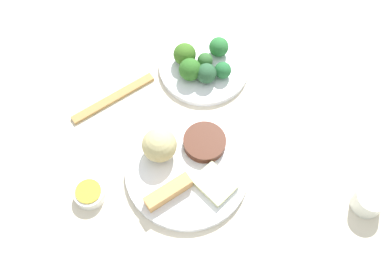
% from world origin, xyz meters
% --- Properties ---
extents(tabletop, '(2.20, 2.20, 0.02)m').
position_xyz_m(tabletop, '(0.00, 0.00, 0.01)').
color(tabletop, beige).
rests_on(tabletop, ground).
extents(main_plate, '(0.26, 0.26, 0.02)m').
position_xyz_m(main_plate, '(-0.02, 0.01, 0.03)').
color(main_plate, white).
rests_on(main_plate, tabletop).
extents(rice_scoop, '(0.07, 0.07, 0.07)m').
position_xyz_m(rice_scoop, '(0.05, 0.02, 0.07)').
color(rice_scoop, tan).
rests_on(rice_scoop, main_plate).
extents(spring_roll, '(0.05, 0.10, 0.03)m').
position_xyz_m(spring_roll, '(-0.02, 0.08, 0.05)').
color(spring_roll, tan).
rests_on(spring_roll, main_plate).
extents(crab_rangoon_wonton, '(0.08, 0.07, 0.01)m').
position_xyz_m(crab_rangoon_wonton, '(-0.08, 0.00, 0.04)').
color(crab_rangoon_wonton, beige).
rests_on(crab_rangoon_wonton, main_plate).
extents(stir_fry_heap, '(0.09, 0.09, 0.02)m').
position_xyz_m(stir_fry_heap, '(-0.01, -0.06, 0.05)').
color(stir_fry_heap, '#4C2517').
rests_on(stir_fry_heap, main_plate).
extents(broccoli_plate, '(0.21, 0.21, 0.01)m').
position_xyz_m(broccoli_plate, '(0.13, -0.22, 0.03)').
color(broccoli_plate, white).
rests_on(broccoli_plate, tabletop).
extents(broccoli_floret_0, '(0.04, 0.04, 0.04)m').
position_xyz_m(broccoli_floret_0, '(0.12, -0.22, 0.05)').
color(broccoli_floret_0, '#33632F').
rests_on(broccoli_floret_0, broccoli_plate).
extents(broccoli_floret_1, '(0.05, 0.05, 0.05)m').
position_xyz_m(broccoli_floret_1, '(0.13, -0.18, 0.06)').
color(broccoli_floret_1, '#2E6824').
rests_on(broccoli_floret_1, broccoli_plate).
extents(broccoli_floret_2, '(0.05, 0.05, 0.05)m').
position_xyz_m(broccoli_floret_2, '(0.17, -0.20, 0.06)').
color(broccoli_floret_2, '#3C6C21').
rests_on(broccoli_floret_2, broccoli_plate).
extents(broccoli_floret_3, '(0.04, 0.04, 0.04)m').
position_xyz_m(broccoli_floret_3, '(0.07, -0.23, 0.05)').
color(broccoli_floret_3, '#256A36').
rests_on(broccoli_floret_3, broccoli_plate).
extents(broccoli_floret_4, '(0.05, 0.05, 0.05)m').
position_xyz_m(broccoli_floret_4, '(0.12, -0.27, 0.06)').
color(broccoli_floret_4, '#2B7335').
rests_on(broccoli_floret_4, broccoli_plate).
extents(broccoli_floret_5, '(0.05, 0.05, 0.05)m').
position_xyz_m(broccoli_floret_5, '(0.10, -0.19, 0.06)').
color(broccoli_floret_5, '#2A5736').
rests_on(broccoli_floret_5, broccoli_plate).
extents(sauce_ramekin_hot_mustard, '(0.06, 0.06, 0.02)m').
position_xyz_m(sauce_ramekin_hot_mustard, '(0.10, 0.18, 0.03)').
color(sauce_ramekin_hot_mustard, white).
rests_on(sauce_ramekin_hot_mustard, tabletop).
extents(sauce_ramekin_hot_mustard_liquid, '(0.05, 0.05, 0.00)m').
position_xyz_m(sauce_ramekin_hot_mustard_liquid, '(0.10, 0.18, 0.05)').
color(sauce_ramekin_hot_mustard_liquid, yellow).
rests_on(sauce_ramekin_hot_mustard_liquid, sauce_ramekin_hot_mustard).
extents(teacup, '(0.06, 0.06, 0.05)m').
position_xyz_m(teacup, '(-0.34, -0.17, 0.04)').
color(teacup, white).
rests_on(teacup, tabletop).
extents(chopsticks_pair, '(0.07, 0.21, 0.01)m').
position_xyz_m(chopsticks_pair, '(0.23, -0.02, 0.02)').
color(chopsticks_pair, '#A87F45').
rests_on(chopsticks_pair, tabletop).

